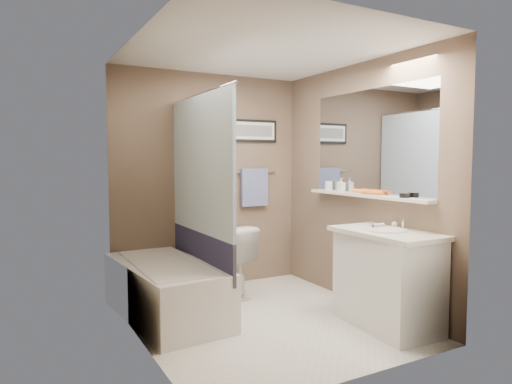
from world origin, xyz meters
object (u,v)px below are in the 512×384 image
hair_brush_back (361,191)px  soap_bottle (341,185)px  candle_bowl_near (405,195)px  hair_brush_front (373,192)px  glass_jar (329,186)px  vanity (387,281)px  toilet (222,261)px  bathtub (166,290)px

hair_brush_back → soap_bottle: bearing=90.0°
hair_brush_back → candle_bowl_near: bearing=-90.0°
hair_brush_front → glass_jar: bearing=90.0°
candle_bowl_near → glass_jar: (0.00, 1.07, 0.03)m
vanity → hair_brush_back: size_ratio=4.09×
vanity → candle_bowl_near: (0.19, -0.00, 0.73)m
soap_bottle → toilet: bearing=149.6°
vanity → hair_brush_back: 0.94m
candle_bowl_near → soap_bottle: soap_bottle is taller
toilet → glass_jar: bearing=144.4°
bathtub → glass_jar: size_ratio=15.00×
toilet → hair_brush_back: (1.07, -0.93, 0.76)m
vanity → hair_brush_front: 0.85m
bathtub → toilet: bearing=20.3°
hair_brush_back → toilet: bearing=139.1°
bathtub → hair_brush_front: size_ratio=6.82×
candle_bowl_near → soap_bottle: 0.86m
toilet → hair_brush_back: size_ratio=3.45×
candle_bowl_near → hair_brush_back: hair_brush_back is taller
hair_brush_front → hair_brush_back: bearing=90.0°
toilet → hair_brush_front: size_ratio=3.45×
vanity → soap_bottle: (0.19, 0.86, 0.79)m
vanity → hair_brush_front: bearing=68.6°
candle_bowl_near → soap_bottle: (0.00, 0.86, 0.05)m
candle_bowl_near → hair_brush_front: 0.39m
glass_jar → toilet: bearing=158.5°
toilet → bathtub: bearing=11.1°
hair_brush_back → bathtub: bearing=161.5°
soap_bottle → hair_brush_back: bearing=-90.0°
toilet → candle_bowl_near: size_ratio=8.43×
hair_brush_back → glass_jar: size_ratio=2.20×
soap_bottle → hair_brush_front: bearing=-90.0°
bathtub → hair_brush_front: hair_brush_front is taller
hair_brush_front → hair_brush_back: size_ratio=1.00×
hair_brush_front → soap_bottle: (0.00, 0.47, 0.05)m
vanity → glass_jar: bearing=84.4°
glass_jar → vanity: bearing=-99.9°
vanity → candle_bowl_near: 0.76m
bathtub → candle_bowl_near: bearing=-37.8°
hair_brush_front → hair_brush_back: 0.17m
hair_brush_back → soap_bottle: size_ratio=1.57×
vanity → hair_brush_back: bearing=75.8°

